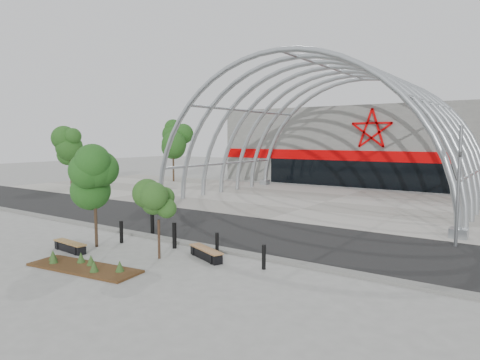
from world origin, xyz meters
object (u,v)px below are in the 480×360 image
Objects in this scene: street_tree_1 at (158,204)px; bench_1 at (206,254)px; signal_pole at (459,184)px; street_tree_0 at (94,179)px; bench_0 at (70,247)px; bollard_2 at (174,235)px.

bench_1 is (1.57, 1.03, -2.01)m from street_tree_1.
bench_1 is (-7.92, -7.84, -2.60)m from signal_pole.
street_tree_1 is (3.65, 0.25, -0.80)m from street_tree_0.
bench_1 is (5.49, 2.42, 0.01)m from bench_0.
signal_pole is at bearing 37.40° from bench_0.
bench_0 is (-0.27, -1.14, -2.81)m from street_tree_0.
signal_pole is 12.69m from bollard_2.
street_tree_1 is at bearing 19.48° from bench_0.
street_tree_0 is 3.74m from street_tree_1.
bench_1 is (5.22, 1.28, -2.81)m from street_tree_0.
street_tree_1 is 1.50× the size of bench_1.
street_tree_1 is 2.34m from bollard_2.
signal_pole is 1.74× the size of street_tree_1.
signal_pole is 2.68× the size of bench_0.
street_tree_0 is at bearing -149.37° from bollard_2.
bollard_2 is at bearing -144.10° from signal_pole.
signal_pole is at bearing 43.05° from street_tree_1.
signal_pole is at bearing 44.69° from bench_1.
street_tree_1 reaches higher than bollard_2.
bollard_2 is (3.03, 1.79, -2.44)m from street_tree_0.
signal_pole is 1.28× the size of street_tree_0.
bench_0 is 1.75× the size of bollard_2.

